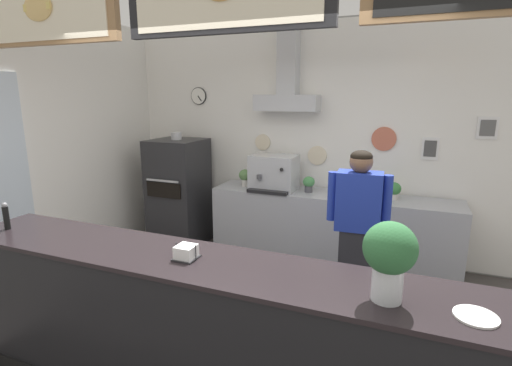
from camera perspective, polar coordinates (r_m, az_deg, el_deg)
ground_plane at (r=3.45m, az=-1.50°, el=-24.25°), size 6.47×6.47×0.00m
back_wall_assembly at (r=4.98m, az=8.96°, el=7.04°), size 5.39×2.88×2.98m
service_counter at (r=2.78m, az=-5.99°, el=-21.34°), size 4.04×0.61×1.04m
back_prep_counter at (r=4.95m, az=10.77°, el=-6.69°), size 2.97×0.58×0.89m
pizza_oven at (r=5.52m, az=-11.21°, el=-1.38°), size 0.68×0.72×1.58m
shop_worker at (r=3.59m, az=14.53°, el=-7.12°), size 0.54×0.24×1.62m
espresso_machine at (r=4.94m, az=2.63°, el=1.51°), size 0.57×0.49×0.44m
potted_oregano at (r=4.74m, az=15.51°, el=-0.70°), size 0.13×0.13×0.20m
potted_sage at (r=4.85m, az=7.72°, el=-0.05°), size 0.15×0.15×0.20m
potted_thyme at (r=5.12m, az=-1.60°, el=0.98°), size 0.16×0.16×0.22m
potted_basil at (r=4.73m, az=19.47°, el=-0.96°), size 0.17×0.17×0.21m
condiment_plate at (r=2.22m, az=29.47°, el=-16.63°), size 0.20×0.20×0.01m
napkin_holder at (r=2.59m, az=-10.19°, el=-10.01°), size 0.15×0.14×0.10m
basil_vase at (r=2.11m, az=18.92°, el=-10.17°), size 0.27×0.27×0.42m
pepper_grinder at (r=3.63m, az=-32.72°, el=-4.09°), size 0.04×0.04×0.22m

